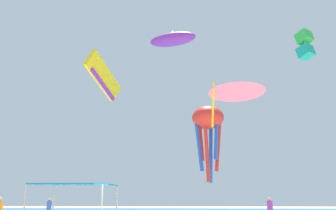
{
  "coord_description": "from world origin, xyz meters",
  "views": [
    {
      "loc": [
        2.44,
        -14.46,
        2.0
      ],
      "look_at": [
        1.39,
        8.4,
        7.85
      ],
      "focal_mm": 37.9,
      "sensor_mm": 36.0,
      "label": 1
    }
  ],
  "objects": [
    {
      "name": "kite_inflatable_purple",
      "position": [
        1.1,
        27.85,
        21.64
      ],
      "size": [
        6.52,
        3.8,
        2.45
      ],
      "rotation": [
        0.0,
        0.0,
        6.0
      ],
      "color": "purple"
    },
    {
      "name": "kite_delta_pink",
      "position": [
        5.38,
        4.6,
        7.82
      ],
      "size": [
        3.48,
        3.51,
        2.6
      ],
      "rotation": [
        0.0,
        0.0,
        0.11
      ],
      "color": "pink"
    },
    {
      "name": "kite_box_green",
      "position": [
        11.62,
        10.68,
        13.0
      ],
      "size": [
        1.47,
        1.5,
        2.24
      ],
      "rotation": [
        0.0,
        0.0,
        0.68
      ],
      "color": "green"
    },
    {
      "name": "person_rightmost",
      "position": [
        -9.48,
        17.33,
        1.06
      ],
      "size": [
        0.44,
        0.43,
        1.8
      ],
      "rotation": [
        0.0,
        0.0,
        5.76
      ],
      "color": "slate",
      "rests_on": "ground"
    },
    {
      "name": "person_leftmost",
      "position": [
        9.27,
        15.41,
        1.09
      ],
      "size": [
        0.5,
        0.44,
        1.86
      ],
      "rotation": [
        0.0,
        0.0,
        3.14
      ],
      "color": "black",
      "rests_on": "ground"
    },
    {
      "name": "canopy_tent",
      "position": [
        -2.5,
        1.85,
        2.39
      ],
      "size": [
        3.24,
        3.31,
        2.51
      ],
      "color": "#B2B2B7",
      "rests_on": "ground"
    },
    {
      "name": "kite_octopus_red",
      "position": [
        4.8,
        19.63,
        9.02
      ],
      "size": [
        4.4,
        4.4,
        7.36
      ],
      "rotation": [
        0.0,
        0.0,
        2.36
      ],
      "color": "red"
    },
    {
      "name": "kite_parafoil_yellow",
      "position": [
        -5.49,
        18.58,
        13.35
      ],
      "size": [
        2.54,
        6.09,
        3.86
      ],
      "rotation": [
        0.0,
        0.0,
        1.31
      ],
      "color": "yellow"
    }
  ]
}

